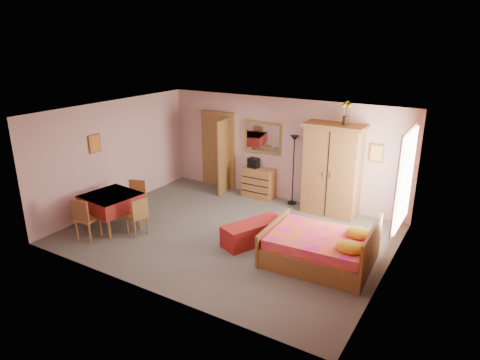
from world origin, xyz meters
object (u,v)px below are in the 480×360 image
Objects in this scene: floor_lamp at (293,170)px; chair_west at (86,200)px; wall_mirror at (263,138)px; chair_south at (88,218)px; wardrobe at (332,170)px; bench at (253,232)px; stereo at (254,163)px; sunflower_vase at (346,113)px; chair_east at (137,216)px; bed at (320,240)px; chair_north at (135,200)px; dining_table at (112,211)px; chest_of_drawers at (258,183)px.

floor_lamp reaches higher than chair_west.
wall_mirror is 1.17× the size of chair_south.
wardrobe is 2.12× the size of chair_west.
wardrobe is at bearing 70.37° from bench.
stereo reaches higher than bench.
sunflower_vase is at bearing 6.88° from wardrobe.
chair_west reaches higher than chair_east.
sunflower_vase reaches higher than bed.
chair_south reaches higher than chair_east.
sunflower_vase reaches higher than chair_north.
dining_table is at bearing -139.26° from wardrobe.
chair_north is (-1.78, -2.87, -1.12)m from wall_mirror.
floor_lamp is 2.02× the size of chair_north.
chair_north is at bearing -146.61° from sunflower_vase.
chair_north is (-1.62, -2.68, -0.47)m from stereo.
wall_mirror is at bearing 89.87° from chest_of_drawers.
wall_mirror is 0.54× the size of bed.
chair_east reaches higher than dining_table.
stereo is 0.34× the size of chair_east.
chair_south is (-1.72, -3.95, -0.45)m from stereo.
sunflower_vase reaches higher than wall_mirror.
wall_mirror is at bearing 132.10° from bed.
chair_south reaches higher than bed.
stereo is at bearing -141.66° from chair_north.
bench is at bearing 174.37° from bed.
wall_mirror reaches higher than stereo.
bed is 1.47× the size of bench.
chair_north is (-3.97, -2.62, -1.99)m from sunflower_vase.
stereo is 2.80m from sunflower_vase.
wall_mirror reaches higher than chair_east.
stereo is 3.72m from bed.
chest_of_drawers is 1.01× the size of chair_east.
wardrobe is (1.02, -0.10, 0.20)m from floor_lamp.
bench is 1.26× the size of dining_table.
stereo is 3.76m from dining_table.
chest_of_drawers is at bearing 178.84° from sunflower_vase.
stereo is at bearing 57.75° from chair_south.
sunflower_vase is at bearing -3.52° from floor_lamp.
floor_lamp is at bearing 0.59° from stereo.
chair_north reaches higher than chair_east.
stereo is at bearing 178.14° from wardrobe.
wardrobe is at bearing 102.40° from bed.
chair_south is at bearing -136.32° from sunflower_vase.
chair_north is 1.09m from chair_west.
dining_table is at bearing 100.72° from chair_west.
sunflower_vase is (2.19, -0.25, 0.87)m from wall_mirror.
chair_east is (-3.14, -3.19, -0.67)m from wardrobe.
chest_of_drawers is 0.78× the size of dining_table.
dining_table is 1.02× the size of chair_west.
dining_table is (-3.82, -3.23, -0.70)m from wardrobe.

